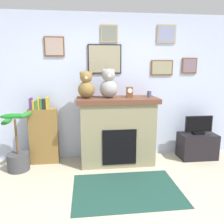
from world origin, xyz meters
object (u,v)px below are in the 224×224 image
at_px(teddy_bear_cream, 86,86).
at_px(tv_stand, 197,146).
at_px(potted_plant, 18,151).
at_px(fireplace, 117,130).
at_px(bookshelf, 44,134).
at_px(candle_jar, 149,94).
at_px(teddy_bear_grey, 109,85).
at_px(mantel_clock, 130,92).
at_px(television, 199,126).

bearing_deg(teddy_bear_cream, tv_stand, 0.57).
bearing_deg(potted_plant, fireplace, 5.47).
height_order(bookshelf, candle_jar, candle_jar).
bearing_deg(potted_plant, tv_stand, 2.89).
xyz_separation_m(fireplace, teddy_bear_grey, (-0.15, -0.02, 0.79)).
bearing_deg(mantel_clock, bookshelf, 175.35).
xyz_separation_m(candle_jar, teddy_bear_cream, (-1.08, -0.00, 0.15)).
bearing_deg(mantel_clock, potted_plant, -175.73).
bearing_deg(teddy_bear_grey, television, 0.65).
bearing_deg(tv_stand, teddy_bear_grey, -179.30).
height_order(mantel_clock, teddy_bear_cream, teddy_bear_cream).
xyz_separation_m(fireplace, tv_stand, (1.51, 0.00, -0.36)).
bearing_deg(teddy_bear_grey, mantel_clock, -0.09).
distance_m(television, teddy_bear_grey, 1.83).
xyz_separation_m(tv_stand, television, (-0.00, -0.00, 0.39)).
distance_m(potted_plant, teddy_bear_cream, 1.54).
bearing_deg(candle_jar, teddy_bear_grey, -179.95).
relative_size(candle_jar, mantel_clock, 0.59).
bearing_deg(tv_stand, teddy_bear_cream, -179.43).
height_order(television, teddy_bear_cream, teddy_bear_cream).
bearing_deg(mantel_clock, television, 0.85).
bearing_deg(teddy_bear_cream, fireplace, 2.02).
bearing_deg(bookshelf, teddy_bear_grey, -6.09).
xyz_separation_m(television, teddy_bear_cream, (-2.03, -0.02, 0.74)).
relative_size(fireplace, teddy_bear_cream, 3.05).
height_order(potted_plant, candle_jar, candle_jar).
xyz_separation_m(television, mantel_clock, (-1.30, -0.02, 0.63)).
bearing_deg(mantel_clock, teddy_bear_cream, 179.95).
relative_size(mantel_clock, teddy_bear_cream, 0.40).
height_order(television, teddy_bear_grey, teddy_bear_grey).
height_order(bookshelf, television, bookshelf).
relative_size(tv_stand, teddy_bear_grey, 1.37).
xyz_separation_m(fireplace, bookshelf, (-1.27, 0.10, -0.05)).
distance_m(television, mantel_clock, 1.45).
bearing_deg(candle_jar, fireplace, 178.18).
bearing_deg(teddy_bear_cream, television, 0.53).
relative_size(television, mantel_clock, 2.87).
distance_m(tv_stand, teddy_bear_grey, 2.02).
bearing_deg(teddy_bear_cream, bookshelf, 170.96).
xyz_separation_m(potted_plant, teddy_bear_cream, (1.13, 0.14, 1.03)).
xyz_separation_m(tv_stand, teddy_bear_grey, (-1.66, -0.02, 1.15)).
xyz_separation_m(potted_plant, television, (3.16, 0.16, 0.29)).
height_order(fireplace, teddy_bear_cream, teddy_bear_cream).
xyz_separation_m(tv_stand, teddy_bear_cream, (-2.03, -0.02, 1.13)).
distance_m(fireplace, bookshelf, 1.28).
distance_m(fireplace, teddy_bear_grey, 0.81).
bearing_deg(mantel_clock, fireplace, 174.90).
relative_size(bookshelf, candle_jar, 11.14).
height_order(fireplace, tv_stand, fireplace).
xyz_separation_m(fireplace, television, (1.51, 0.00, 0.03)).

